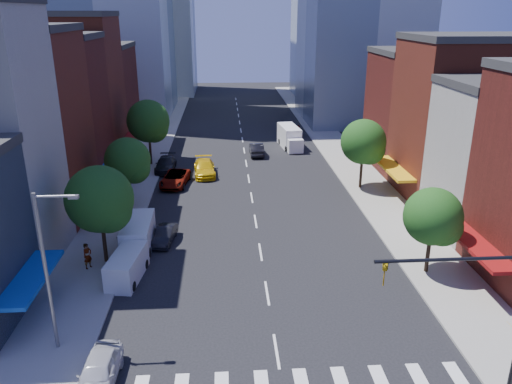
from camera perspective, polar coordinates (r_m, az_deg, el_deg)
ground at (r=28.68m, az=2.36°, el=-17.72°), size 220.00×220.00×0.00m
sidewalk_left at (r=65.70m, az=-12.28°, el=4.08°), size 5.00×120.00×0.15m
sidewalk_right at (r=66.68m, az=9.54°, el=4.49°), size 5.00×120.00×0.15m
bldg_left_2 at (r=47.79m, az=-26.45°, el=6.37°), size 12.00×9.00×16.00m
bldg_left_3 at (r=55.66m, az=-23.19°, el=7.98°), size 12.00×8.00×15.00m
bldg_left_4 at (r=63.47m, az=-20.89°, el=10.49°), size 12.00×9.00×17.00m
bldg_left_5 at (r=72.80m, az=-18.61°, el=10.21°), size 12.00×10.00×13.00m
bldg_right_2 at (r=53.15m, az=22.93°, el=7.51°), size 12.00×10.00×15.00m
bldg_right_3 at (r=62.27m, az=18.85°, el=8.69°), size 12.00×10.00×13.00m
traffic_signal at (r=25.72m, az=26.99°, el=-13.79°), size 7.24×2.24×8.00m
streetlight at (r=28.10m, az=-22.63°, el=-7.54°), size 2.25×0.25×9.00m
tree_left_near at (r=36.85m, az=-17.22°, el=-1.07°), size 4.80×4.80×7.30m
tree_left_mid at (r=47.16m, az=-14.28°, el=3.32°), size 4.20×4.20×6.65m
tree_left_far at (r=60.41m, az=-12.07°, el=7.73°), size 5.00×5.00×7.75m
tree_right_near at (r=36.19m, az=19.79°, el=-2.91°), size 4.00×4.00×6.20m
tree_right_far at (r=52.09m, az=12.33°, el=5.42°), size 4.60×4.60×7.20m
parked_car_front at (r=27.30m, az=-17.55°, el=-19.02°), size 1.92×4.48×1.51m
parked_car_second at (r=40.80m, az=-10.38°, el=-4.85°), size 1.84×3.99×1.27m
parked_car_third at (r=53.82m, az=-9.22°, el=1.54°), size 3.25×5.79×1.53m
parked_car_rear at (r=59.10m, az=-10.28°, el=3.15°), size 2.25×5.35×1.54m
cargo_van_near at (r=35.79m, az=-14.58°, el=-8.31°), size 2.39×4.75×1.94m
cargo_van_far at (r=40.08m, az=-13.34°, el=-4.79°), size 2.27×5.35×2.26m
taxi at (r=56.84m, az=-5.90°, el=2.75°), size 2.71×5.82×1.64m
traffic_car_oncoming at (r=64.63m, az=0.05°, el=4.94°), size 1.77×4.88×1.60m
traffic_car_far at (r=75.99m, az=4.49°, el=7.14°), size 1.95×4.58×1.55m
box_truck at (r=68.40m, az=3.89°, el=6.21°), size 2.81×7.24×2.84m
pedestrian_near at (r=37.80m, az=-18.70°, el=-6.93°), size 0.77×0.83×1.91m
pedestrian_far at (r=38.40m, az=-15.31°, el=-6.19°), size 1.01×1.11×1.84m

